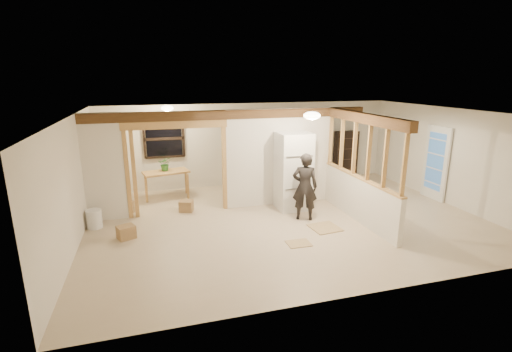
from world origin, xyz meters
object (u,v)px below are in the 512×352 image
object	(u,v)px
shop_vac	(104,200)
woman	(305,187)
bookshelf	(346,155)
refrigerator	(293,171)
work_table	(167,184)

from	to	relation	value
shop_vac	woman	bearing A→B (deg)	-21.60
bookshelf	refrigerator	bearing A→B (deg)	-140.32
work_table	bookshelf	distance (m)	5.86
refrigerator	shop_vac	distance (m)	4.77
woman	work_table	distance (m)	3.97
work_table	bookshelf	bearing A→B (deg)	-6.49
woman	shop_vac	distance (m)	4.96
shop_vac	bookshelf	bearing A→B (deg)	9.96
woman	refrigerator	bearing A→B (deg)	-67.76
woman	bookshelf	distance (m)	4.19
refrigerator	bookshelf	bearing A→B (deg)	39.68
woman	shop_vac	xyz separation A→B (m)	(-4.59, 1.82, -0.47)
work_table	shop_vac	xyz separation A→B (m)	(-1.57, -0.74, -0.06)
refrigerator	work_table	size ratio (longest dim) A/B	1.61
refrigerator	shop_vac	size ratio (longest dim) A/B	3.01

